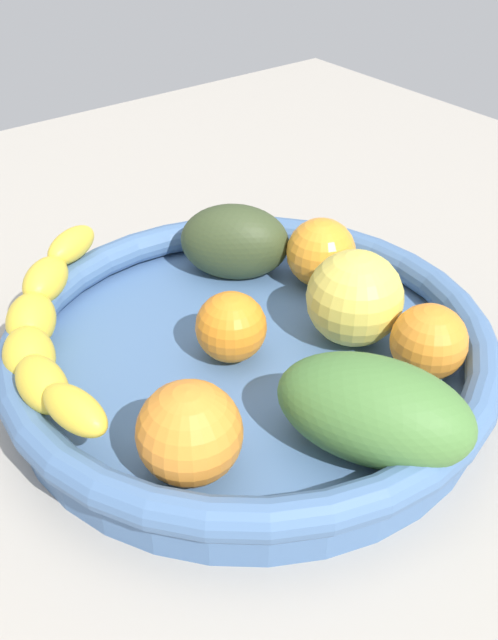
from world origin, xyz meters
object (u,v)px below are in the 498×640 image
at_px(orange_front, 189,433).
at_px(apple_yellow, 355,298).
at_px(orange_mid_right, 429,342).
at_px(mango_green, 370,413).
at_px(orange_mid_left, 231,327).
at_px(fruit_bowl, 249,351).
at_px(orange_rear, 321,253).
at_px(avocado_dark, 235,242).
at_px(banana_draped_left, 44,329).

distance_m(orange_front, apple_yellow, 0.18).
bearing_deg(orange_front, orange_mid_right, -6.51).
bearing_deg(mango_green, orange_mid_left, 93.56).
relative_size(orange_mid_left, orange_mid_right, 0.96).
distance_m(fruit_bowl, orange_rear, 0.12).
xyz_separation_m(fruit_bowl, orange_front, (-0.10, -0.07, 0.03)).
bearing_deg(orange_front, apple_yellow, 13.28).
height_order(avocado_dark, mango_green, mango_green).
xyz_separation_m(orange_mid_left, mango_green, (0.01, -0.13, 0.01)).
relative_size(orange_rear, avocado_dark, 0.63).
bearing_deg(orange_mid_left, fruit_bowl, -26.25).
xyz_separation_m(fruit_bowl, banana_draped_left, (-0.12, 0.08, 0.03)).
relative_size(orange_mid_right, mango_green, 0.44).
distance_m(orange_mid_right, orange_rear, 0.14).
distance_m(orange_mid_right, mango_green, 0.09).
bearing_deg(orange_rear, apple_yellow, -114.62).
bearing_deg(orange_mid_right, fruit_bowl, 132.57).
xyz_separation_m(banana_draped_left, orange_front, (0.02, -0.15, 0.00)).
xyz_separation_m(orange_front, orange_mid_right, (0.18, -0.02, -0.00)).
distance_m(orange_mid_right, avocado_dark, 0.19).
distance_m(banana_draped_left, orange_rear, 0.23).
relative_size(orange_mid_right, avocado_dark, 0.59).
bearing_deg(mango_green, orange_rear, 56.35).
distance_m(orange_mid_left, avocado_dark, 0.12).
xyz_separation_m(orange_front, apple_yellow, (0.17, 0.04, 0.00)).
xyz_separation_m(fruit_bowl, orange_mid_left, (-0.01, 0.01, 0.02)).
xyz_separation_m(banana_draped_left, avocado_dark, (0.18, 0.02, 0.00)).
distance_m(orange_mid_left, orange_rear, 0.12).
bearing_deg(fruit_bowl, apple_yellow, -23.19).
relative_size(orange_mid_right, orange_rear, 0.94).
bearing_deg(orange_mid_right, orange_rear, 80.96).
distance_m(apple_yellow, avocado_dark, 0.13).
relative_size(orange_mid_left, mango_green, 0.42).
relative_size(fruit_bowl, banana_draped_left, 1.53).
bearing_deg(avocado_dark, orange_rear, -51.36).
distance_m(orange_mid_right, apple_yellow, 0.06).
xyz_separation_m(banana_draped_left, orange_mid_right, (0.21, -0.17, -0.00)).
bearing_deg(apple_yellow, avocado_dark, 95.29).
bearing_deg(fruit_bowl, avocado_dark, 58.46).
relative_size(orange_front, apple_yellow, 0.89).
bearing_deg(avocado_dark, orange_front, -133.00).
bearing_deg(avocado_dark, fruit_bowl, -121.54).
bearing_deg(fruit_bowl, orange_mid_right, -47.43).
bearing_deg(mango_green, orange_mid_right, 19.18).
relative_size(orange_front, orange_mid_right, 1.18).
bearing_deg(banana_draped_left, orange_mid_right, -40.09).
bearing_deg(orange_rear, mango_green, -123.65).
xyz_separation_m(orange_front, orange_rear, (0.21, 0.11, -0.00)).
xyz_separation_m(orange_mid_left, orange_rear, (0.12, 0.04, 0.00)).
bearing_deg(banana_draped_left, orange_mid_left, -34.42).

